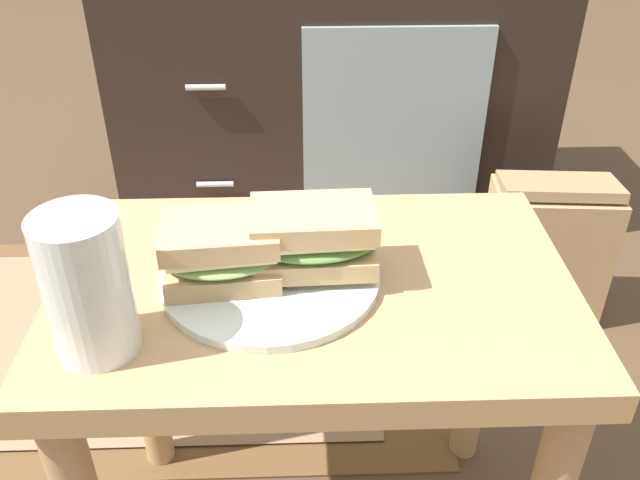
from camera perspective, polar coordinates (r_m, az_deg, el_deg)
side_table at (r=0.79m, az=-0.50°, el=-8.55°), size 0.56×0.36×0.46m
tv_cabinet at (r=1.65m, az=1.01°, el=11.85°), size 0.96×0.46×0.58m
area_rug at (r=1.41m, az=-17.37°, el=-7.76°), size 1.25×0.68×0.01m
plate at (r=0.73m, az=-4.18°, el=-3.06°), size 0.24×0.24×0.01m
sandwich_front at (r=0.71m, az=-8.28°, el=-0.96°), size 0.14×0.10×0.07m
sandwich_back at (r=0.71m, az=-0.37°, el=0.27°), size 0.14×0.09×0.07m
beer_glass at (r=0.64m, az=-18.92°, el=-3.86°), size 0.08×0.08×0.14m
paper_bag at (r=1.40m, az=18.41°, el=-0.78°), size 0.24×0.15×0.31m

